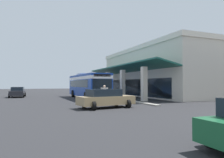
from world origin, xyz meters
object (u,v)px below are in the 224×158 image
Objects in this scene: parked_sedan_charcoal at (18,92)px; pedestrian at (104,93)px; parked_sedan_tan at (105,98)px; transit_bus at (88,84)px; potted_palm at (97,91)px.

parked_sedan_charcoal is 16.17m from pedestrian.
transit_bus is at bearing 171.57° from parked_sedan_tan.
pedestrian reaches higher than parked_sedan_tan.
pedestrian is at bearing -15.55° from potted_palm.
transit_bus is at bearing 54.80° from parked_sedan_charcoal.
potted_palm reaches higher than parked_sedan_charcoal.
parked_sedan_charcoal is (-17.50, -7.03, 0.00)m from parked_sedan_tan.
transit_bus is 10.72m from parked_sedan_charcoal.
transit_bus is at bearing -25.44° from potted_palm.
potted_palm reaches higher than parked_sedan_tan.
transit_bus is 4.40× the size of potted_palm.
potted_palm is (-8.55, 4.07, -1.15)m from transit_bus.
parked_sedan_charcoal is at bearing -79.35° from potted_palm.
parked_sedan_tan and parked_sedan_charcoal have the same top height.
potted_palm is at bearing 163.89° from parked_sedan_tan.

